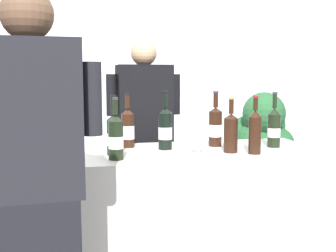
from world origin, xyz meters
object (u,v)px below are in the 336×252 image
wine_bottle_7 (274,127)px  wine_glass (198,131)px  wine_bottle_4 (128,128)px  wine_bottle_5 (231,132)px  person_guest (35,213)px  potted_shrub (260,143)px  wine_bottle_0 (114,134)px  person_server (144,153)px  wine_bottle_1 (215,127)px  wine_bottle_2 (165,128)px  wine_bottle_6 (116,137)px  ice_bucket (41,141)px  wine_bottle_8 (26,134)px  wine_bottle_3 (255,131)px

wine_bottle_7 → wine_glass: bearing=-161.5°
wine_bottle_4 → wine_bottle_5: 0.64m
person_guest → potted_shrub: person_guest is taller
wine_bottle_7 → wine_bottle_0: bearing=-177.3°
wine_bottle_4 → person_guest: size_ratio=0.20×
person_guest → wine_glass: bearing=32.5°
wine_bottle_5 → person_server: bearing=116.5°
wine_bottle_1 → wine_bottle_7: size_ratio=1.01×
wine_bottle_1 → wine_bottle_2: bearing=-172.4°
wine_bottle_0 → person_server: person_server is taller
person_guest → wine_bottle_0: bearing=60.6°
wine_bottle_6 → ice_bucket: 0.38m
wine_bottle_8 → wine_bottle_2: bearing=-4.7°
person_server → person_guest: (-0.66, -1.36, 0.04)m
wine_bottle_6 → wine_bottle_5: bearing=5.7°
wine_bottle_1 → wine_bottle_3: wine_bottle_1 is taller
potted_shrub → ice_bucket: bearing=-143.3°
wine_bottle_5 → wine_bottle_6: (-0.67, -0.07, -0.00)m
wine_bottle_1 → wine_bottle_8: (-1.14, 0.02, -0.02)m
wine_bottle_2 → person_guest: (-0.69, -0.77, -0.22)m
wine_bottle_8 → person_guest: (0.12, -0.84, -0.20)m
ice_bucket → person_guest: person_guest is taller
wine_bottle_5 → potted_shrub: wine_bottle_5 is taller
wine_bottle_1 → wine_glass: wine_bottle_1 is taller
wine_bottle_6 → ice_bucket: size_ratio=1.45×
person_server → potted_shrub: person_server is taller
wine_bottle_4 → wine_bottle_5: (0.56, -0.30, -0.00)m
wine_bottle_7 → wine_bottle_4: bearing=168.3°
wine_glass → ice_bucket: 0.83m
ice_bucket → wine_glass: bearing=1.4°
wine_bottle_1 → wine_glass: 0.35m
wine_bottle_3 → person_guest: 1.29m
wine_bottle_4 → wine_bottle_5: size_ratio=1.06×
wine_bottle_2 → wine_bottle_5: (0.35, -0.18, -0.01)m
wine_bottle_7 → wine_bottle_8: wine_bottle_7 is taller
person_guest → potted_shrub: size_ratio=1.38×
wine_bottle_7 → person_server: 1.00m
wine_bottle_7 → person_guest: bearing=-152.6°
ice_bucket → wine_bottle_6: bearing=3.0°
wine_bottle_4 → wine_bottle_6: wine_bottle_4 is taller
wine_bottle_1 → ice_bucket: (-1.03, -0.31, -0.01)m
wine_bottle_1 → potted_shrub: bearing=52.6°
wine_bottle_0 → wine_bottle_7: size_ratio=0.98×
wine_bottle_3 → wine_bottle_8: size_ratio=1.12×
potted_shrub → wine_bottle_0: bearing=-140.2°
wine_bottle_4 → wine_bottle_7: (0.89, -0.18, 0.00)m
wine_bottle_2 → wine_bottle_3: size_ratio=1.07×
wine_bottle_7 → wine_bottle_1: bearing=162.1°
wine_bottle_2 → wine_bottle_4: 0.24m
wine_bottle_1 → wine_bottle_5: size_ratio=1.08×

